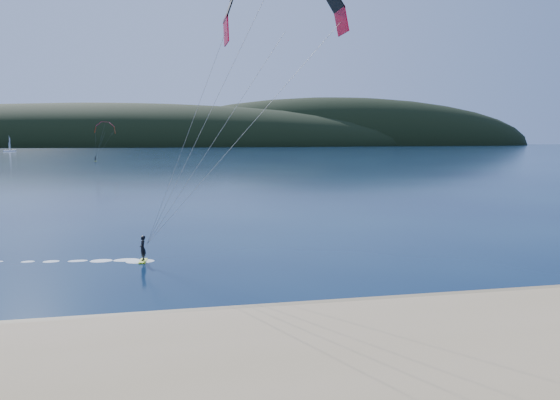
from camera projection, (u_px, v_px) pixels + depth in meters
name	position (u px, v px, depth m)	size (l,w,h in m)	color
ground	(292.00, 346.00, 22.78)	(1800.00, 1800.00, 0.00)	black
wet_sand	(271.00, 312.00, 27.14)	(220.00, 2.50, 0.10)	#866C4E
headland	(165.00, 146.00, 746.86)	(1200.00, 310.00, 140.00)	black
kitesurfer_near	(278.00, 39.00, 34.96)	(24.16, 7.09, 18.17)	#BCE61B
kitesurfer_far	(105.00, 132.00, 212.60)	(8.78, 6.03, 13.65)	#BCE61B
sailboat	(10.00, 151.00, 385.01)	(8.13, 5.23, 11.57)	white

